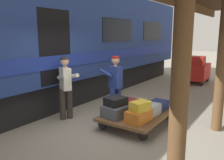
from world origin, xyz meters
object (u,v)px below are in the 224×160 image
object	(u,v)px
suitcase_maroon_trunk	(127,105)
suitcase_yellow_case	(140,106)
baggage_tug	(195,70)
porter_by_door	(66,86)
suitcase_black_hardshell	(116,101)
luggage_cart	(138,114)
suitcase_tan_vintage	(137,103)
train_car	(21,42)
suitcase_navy_fabric	(158,105)
porter_in_overalls	(115,84)
suitcase_orange_carryall	(139,116)
suitcase_slate_roller	(116,111)
suitcase_gray_aluminum	(149,110)

from	to	relation	value
suitcase_maroon_trunk	suitcase_yellow_case	size ratio (longest dim) A/B	1.13
baggage_tug	porter_by_door	bearing A→B (deg)	77.60
suitcase_black_hardshell	suitcase_yellow_case	xyz separation A→B (m)	(-0.69, 0.03, 0.00)
luggage_cart	suitcase_tan_vintage	distance (m)	0.64
train_car	suitcase_yellow_case	distance (m)	4.21
suitcase_navy_fabric	baggage_tug	bearing A→B (deg)	-84.49
suitcase_black_hardshell	baggage_tug	distance (m)	6.82
suitcase_yellow_case	porter_by_door	bearing A→B (deg)	5.65
suitcase_yellow_case	porter_in_overalls	distance (m)	1.46
porter_in_overalls	baggage_tug	distance (m)	6.10
suitcase_navy_fabric	suitcase_maroon_trunk	bearing A→B (deg)	41.28
suitcase_orange_carryall	baggage_tug	world-z (taller)	baggage_tug
suitcase_slate_roller	porter_in_overalls	xyz separation A→B (m)	(0.55, -0.79, 0.48)
suitcase_slate_roller	suitcase_black_hardshell	world-z (taller)	suitcase_black_hardshell
porter_in_overalls	suitcase_slate_roller	bearing A→B (deg)	125.23
suitcase_slate_roller	suitcase_yellow_case	size ratio (longest dim) A/B	1.40
suitcase_gray_aluminum	suitcase_maroon_trunk	size ratio (longest dim) A/B	1.14
luggage_cart	baggage_tug	distance (m)	6.31
suitcase_navy_fabric	suitcase_maroon_trunk	world-z (taller)	suitcase_maroon_trunk
luggage_cart	suitcase_maroon_trunk	world-z (taller)	suitcase_maroon_trunk
suitcase_navy_fabric	porter_by_door	xyz separation A→B (m)	(2.11, 1.30, 0.50)
suitcase_maroon_trunk	suitcase_tan_vintage	size ratio (longest dim) A/B	0.87
suitcase_yellow_case	suitcase_slate_roller	bearing A→B (deg)	-0.08
suitcase_orange_carryall	suitcase_yellow_case	distance (m)	0.24
suitcase_gray_aluminum	suitcase_orange_carryall	xyz separation A→B (m)	(0.00, 0.54, 0.00)
porter_in_overalls	suitcase_navy_fabric	bearing A→B (deg)	-165.48
suitcase_navy_fabric	suitcase_orange_carryall	world-z (taller)	suitcase_orange_carryall
suitcase_black_hardshell	porter_in_overalls	xyz separation A→B (m)	(0.52, -0.76, 0.24)
train_car	suitcase_navy_fabric	xyz separation A→B (m)	(-3.94, -1.29, -1.64)
suitcase_slate_roller	porter_by_door	xyz separation A→B (m)	(1.49, 0.21, 0.48)
porter_in_overalls	suitcase_black_hardshell	bearing A→B (deg)	124.46
porter_by_door	baggage_tug	distance (m)	7.23
luggage_cart	suitcase_black_hardshell	bearing A→B (deg)	56.27
suitcase_orange_carryall	porter_in_overalls	xyz separation A→B (m)	(1.18, -0.79, 0.48)
suitcase_maroon_trunk	suitcase_black_hardshell	distance (m)	0.56
luggage_cart	porter_in_overalls	world-z (taller)	porter_in_overalls
suitcase_yellow_case	suitcase_black_hardshell	bearing A→B (deg)	-2.41
suitcase_yellow_case	suitcase_orange_carryall	bearing A→B (deg)	-1.83
suitcase_gray_aluminum	porter_by_door	xyz separation A→B (m)	(2.11, 0.76, 0.48)
train_car	suitcase_yellow_case	world-z (taller)	train_car
suitcase_navy_fabric	suitcase_gray_aluminum	bearing A→B (deg)	90.00
porter_by_door	luggage_cart	bearing A→B (deg)	-157.14
suitcase_navy_fabric	porter_in_overalls	bearing A→B (deg)	14.52
suitcase_maroon_trunk	porter_in_overalls	bearing A→B (deg)	-23.44
suitcase_navy_fabric	porter_by_door	size ratio (longest dim) A/B	0.34
suitcase_slate_roller	suitcase_navy_fabric	size ratio (longest dim) A/B	1.05
suitcase_black_hardshell	train_car	bearing A→B (deg)	3.96
suitcase_tan_vintage	porter_in_overalls	xyz separation A→B (m)	(0.55, 0.30, 0.53)
train_car	suitcase_orange_carryall	bearing A→B (deg)	-177.11
baggage_tug	suitcase_orange_carryall	bearing A→B (deg)	94.64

